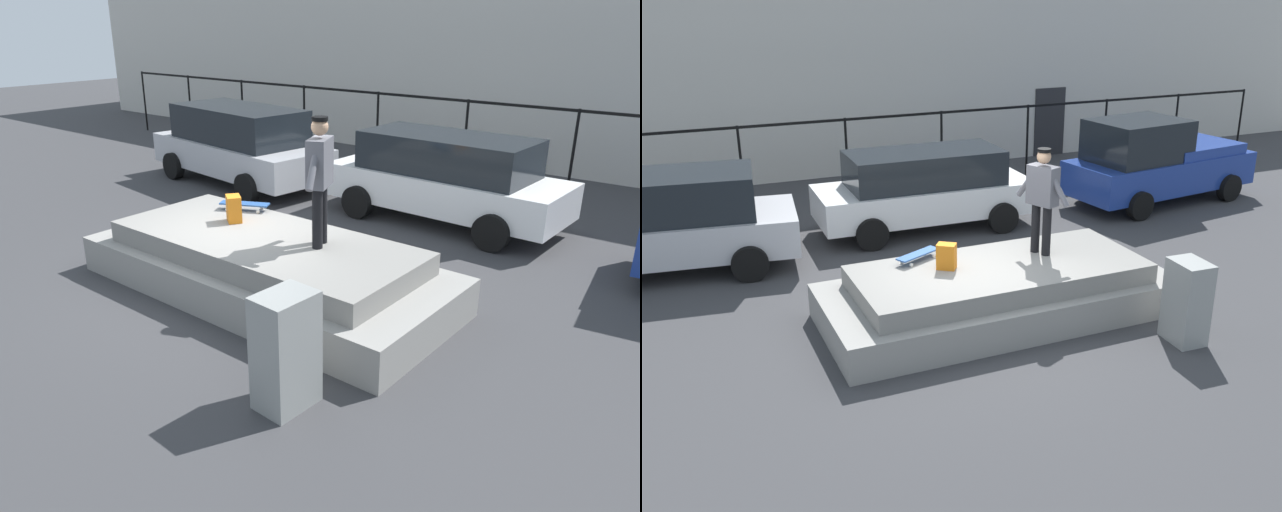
# 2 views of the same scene
# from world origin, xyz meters

# --- Properties ---
(ground_plane) EXTENTS (60.00, 60.00, 0.00)m
(ground_plane) POSITION_xyz_m (0.00, 0.00, 0.00)
(ground_plane) COLOR #38383A
(concrete_ledge) EXTENTS (5.45, 2.34, 0.83)m
(concrete_ledge) POSITION_xyz_m (0.46, -0.00, 0.38)
(concrete_ledge) COLOR gray
(concrete_ledge) RESTS_ON ground_plane
(skateboarder) EXTENTS (0.47, 0.97, 1.69)m
(skateboarder) POSITION_xyz_m (1.29, 0.22, 1.82)
(skateboarder) COLOR black
(skateboarder) RESTS_ON concrete_ledge
(skateboard) EXTENTS (0.79, 0.52, 0.12)m
(skateboard) POSITION_xyz_m (-0.61, 0.69, 0.93)
(skateboard) COLOR #264C8C
(skateboard) RESTS_ON concrete_ledge
(backpack) EXTENTS (0.34, 0.33, 0.39)m
(backpack) POSITION_xyz_m (-0.34, 0.21, 1.03)
(backpack) COLOR orange
(backpack) RESTS_ON concrete_ledge
(car_silver_hatchback_near) EXTENTS (4.86, 2.51, 1.78)m
(car_silver_hatchback_near) POSITION_xyz_m (-4.21, 4.07, 0.94)
(car_silver_hatchback_near) COLOR #B7B7BC
(car_silver_hatchback_near) RESTS_ON ground_plane
(car_white_hatchback_mid) EXTENTS (4.56, 2.06, 1.66)m
(car_white_hatchback_mid) POSITION_xyz_m (0.93, 4.44, 0.89)
(car_white_hatchback_mid) COLOR white
(car_white_hatchback_mid) RESTS_ON ground_plane
(car_blue_pickup_far) EXTENTS (4.81, 2.41, 2.00)m
(car_blue_pickup_far) POSITION_xyz_m (6.59, 4.12, 0.98)
(car_blue_pickup_far) COLOR navy
(car_blue_pickup_far) RESTS_ON ground_plane
(utility_box) EXTENTS (0.47, 0.62, 1.23)m
(utility_box) POSITION_xyz_m (2.52, -1.85, 0.61)
(utility_box) COLOR gray
(utility_box) RESTS_ON ground_plane
(fence_row) EXTENTS (24.06, 0.06, 1.97)m
(fence_row) POSITION_xyz_m (0.00, 7.11, 1.39)
(fence_row) COLOR black
(fence_row) RESTS_ON ground_plane
(warehouse_building) EXTENTS (34.88, 7.86, 5.48)m
(warehouse_building) POSITION_xyz_m (0.00, 13.22, 2.75)
(warehouse_building) COLOR beige
(warehouse_building) RESTS_ON ground_plane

